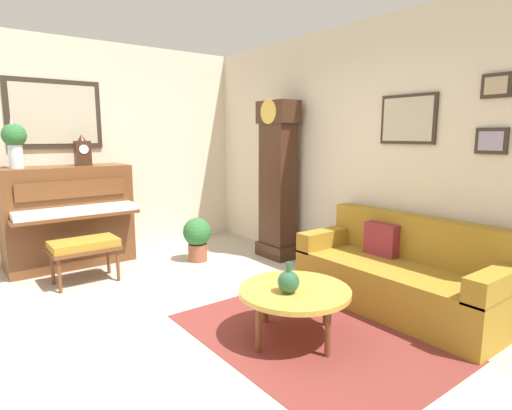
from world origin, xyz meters
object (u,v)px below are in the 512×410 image
Objects in this scene: green_jug at (288,282)px; mantel_clock at (83,151)px; couch at (401,275)px; flower_vase at (14,140)px; piano at (69,216)px; piano_bench at (84,247)px; potted_plant at (197,236)px; coffee_table at (295,292)px; grandfather_clock at (278,184)px.

mantel_clock is at bearing -169.27° from green_jug.
flower_vase reaches higher than couch.
couch is at bearing 85.09° from green_jug.
couch is (3.25, 2.12, -0.31)m from piano.
potted_plant reaches higher than piano_bench.
piano_bench is at bearing -138.70° from couch.
piano_bench reaches higher than coffee_table.
piano reaches higher than potted_plant.
potted_plant is (-2.29, 0.42, -0.06)m from coffee_table.
couch is 3.28× the size of flower_vase.
flower_vase is at bearing -89.77° from piano.
flower_vase reaches higher than potted_plant.
green_jug is at bearing 22.76° from flower_vase.
grandfather_clock is 3.62× the size of potted_plant.
piano is 3.25m from green_jug.
flower_vase is (-0.00, -0.72, 0.14)m from mantel_clock.
mantel_clock reaches higher than couch.
coffee_table is at bearing 16.23° from piano.
grandfather_clock reaches higher than couch.
couch is 2.56m from potted_plant.
piano_bench is at bearing -157.69° from coffee_table.
piano_bench is 2.51m from coffee_table.
green_jug is 0.43× the size of potted_plant.
couch is 1.33m from green_jug.
couch is at bearing -4.07° from grandfather_clock.
piano reaches higher than green_jug.
flower_vase reaches higher than mantel_clock.
couch is at bearing 83.18° from coffee_table.
coffee_table is 2.32× the size of mantel_clock.
couch reaches higher than coffee_table.
green_jug reaches higher than coffee_table.
grandfather_clock is at bearing 60.19° from piano.
flower_vase is (-1.29, -2.77, 0.58)m from grandfather_clock.
coffee_table is 1.52× the size of flower_vase.
grandfather_clock is at bearing 77.64° from piano_bench.
green_jug is (3.14, 1.32, -1.04)m from flower_vase.
piano is 2.62m from grandfather_clock.
piano is at bearing 176.58° from piano_bench.
piano_bench is at bearing -160.00° from green_jug.
potted_plant is (0.82, 1.33, -0.30)m from piano.
coffee_table is (1.81, -1.35, -0.58)m from grandfather_clock.
piano_bench is 3.28m from couch.
mantel_clock is 0.68× the size of potted_plant.
couch is at bearing 38.93° from flower_vase.
mantel_clock reaches higher than piano_bench.
piano_bench is at bearing 30.37° from flower_vase.
piano_bench is at bearing -3.42° from piano.
piano reaches higher than couch.
grandfather_clock reaches higher than potted_plant.
potted_plant is (0.03, 1.37, -0.08)m from piano_bench.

